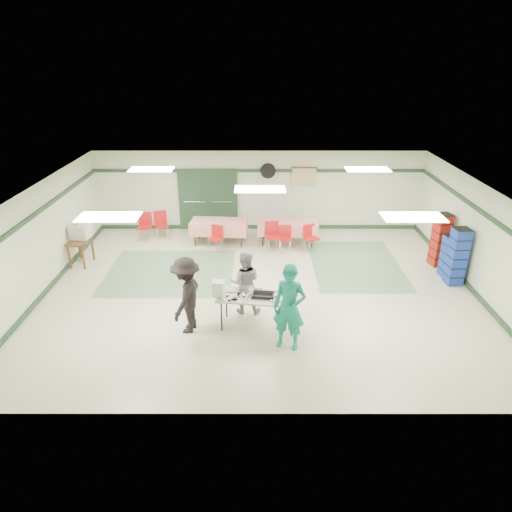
{
  "coord_description": "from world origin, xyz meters",
  "views": [
    {
      "loc": [
        -0.09,
        -10.51,
        5.65
      ],
      "look_at": [
        -0.1,
        -0.3,
        1.08
      ],
      "focal_mm": 32.0,
      "sensor_mm": 36.0,
      "label": 1
    }
  ],
  "objects_px": {
    "volunteer_dark": "(186,295)",
    "chair_c": "(310,235)",
    "crate_stack_blue_b": "(449,256)",
    "crate_stack_red": "(440,240)",
    "chair_loose_a": "(161,222)",
    "chair_b": "(272,233)",
    "volunteer_teal": "(289,308)",
    "dining_table_b": "(219,226)",
    "chair_a": "(285,236)",
    "broom": "(80,240)",
    "chair_d": "(216,235)",
    "printer_table": "(80,244)",
    "chair_loose_b": "(145,224)",
    "volunteer_grey": "(245,282)",
    "crate_stack_blue_a": "(457,257)",
    "office_printer": "(80,231)",
    "serving_table": "(258,298)",
    "dining_table_a": "(288,226)"
  },
  "relations": [
    {
      "from": "volunteer_dark",
      "to": "chair_c",
      "type": "relative_size",
      "value": 2.1
    },
    {
      "from": "crate_stack_blue_b",
      "to": "crate_stack_red",
      "type": "bearing_deg",
      "value": 90.0
    },
    {
      "from": "chair_c",
      "to": "crate_stack_red",
      "type": "height_order",
      "value": "crate_stack_red"
    },
    {
      "from": "chair_loose_a",
      "to": "chair_b",
      "type": "bearing_deg",
      "value": -34.42
    },
    {
      "from": "crate_stack_blue_b",
      "to": "volunteer_teal",
      "type": "bearing_deg",
      "value": -144.01
    },
    {
      "from": "volunteer_dark",
      "to": "dining_table_b",
      "type": "distance_m",
      "value": 5.07
    },
    {
      "from": "chair_a",
      "to": "broom",
      "type": "relative_size",
      "value": 0.65
    },
    {
      "from": "chair_loose_a",
      "to": "crate_stack_blue_b",
      "type": "height_order",
      "value": "crate_stack_blue_b"
    },
    {
      "from": "chair_b",
      "to": "chair_loose_a",
      "type": "relative_size",
      "value": 1.01
    },
    {
      "from": "chair_c",
      "to": "chair_d",
      "type": "distance_m",
      "value": 2.9
    },
    {
      "from": "chair_b",
      "to": "printer_table",
      "type": "xyz_separation_m",
      "value": [
        -5.55,
        -1.04,
        0.06
      ]
    },
    {
      "from": "chair_loose_b",
      "to": "crate_stack_blue_b",
      "type": "height_order",
      "value": "crate_stack_blue_b"
    },
    {
      "from": "chair_loose_b",
      "to": "chair_b",
      "type": "bearing_deg",
      "value": -12.38
    },
    {
      "from": "volunteer_grey",
      "to": "broom",
      "type": "xyz_separation_m",
      "value": [
        -4.87,
        2.9,
        -0.13
      ]
    },
    {
      "from": "dining_table_b",
      "to": "broom",
      "type": "height_order",
      "value": "broom"
    },
    {
      "from": "chair_loose_b",
      "to": "crate_stack_blue_a",
      "type": "bearing_deg",
      "value": -20.0
    },
    {
      "from": "volunteer_grey",
      "to": "office_printer",
      "type": "relative_size",
      "value": 3.05
    },
    {
      "from": "serving_table",
      "to": "volunteer_dark",
      "type": "bearing_deg",
      "value": -166.67
    },
    {
      "from": "chair_b",
      "to": "chair_a",
      "type": "bearing_deg",
      "value": -13.03
    },
    {
      "from": "office_printer",
      "to": "serving_table",
      "type": "bearing_deg",
      "value": -26.34
    },
    {
      "from": "volunteer_grey",
      "to": "volunteer_dark",
      "type": "height_order",
      "value": "volunteer_dark"
    },
    {
      "from": "crate_stack_red",
      "to": "chair_loose_b",
      "type": "bearing_deg",
      "value": 167.78
    },
    {
      "from": "chair_loose_a",
      "to": "volunteer_dark",
      "type": "bearing_deg",
      "value": -91.88
    },
    {
      "from": "chair_a",
      "to": "chair_d",
      "type": "relative_size",
      "value": 0.99
    },
    {
      "from": "volunteer_grey",
      "to": "chair_d",
      "type": "relative_size",
      "value": 1.91
    },
    {
      "from": "crate_stack_red",
      "to": "crate_stack_blue_b",
      "type": "distance_m",
      "value": 0.75
    },
    {
      "from": "volunteer_dark",
      "to": "chair_loose_a",
      "type": "bearing_deg",
      "value": -151.19
    },
    {
      "from": "volunteer_teal",
      "to": "dining_table_a",
      "type": "xyz_separation_m",
      "value": [
        0.35,
        5.67,
        -0.36
      ]
    },
    {
      "from": "serving_table",
      "to": "broom",
      "type": "distance_m",
      "value": 6.28
    },
    {
      "from": "chair_a",
      "to": "office_printer",
      "type": "xyz_separation_m",
      "value": [
        -5.95,
        -0.84,
        0.46
      ]
    },
    {
      "from": "chair_a",
      "to": "chair_d",
      "type": "height_order",
      "value": "chair_d"
    },
    {
      "from": "chair_c",
      "to": "crate_stack_blue_b",
      "type": "xyz_separation_m",
      "value": [
        3.58,
        -1.77,
        0.08
      ]
    },
    {
      "from": "chair_c",
      "to": "broom",
      "type": "xyz_separation_m",
      "value": [
        -6.8,
        -0.77,
        0.13
      ]
    },
    {
      "from": "serving_table",
      "to": "crate_stack_blue_a",
      "type": "relative_size",
      "value": 1.19
    },
    {
      "from": "crate_stack_red",
      "to": "chair_a",
      "type": "bearing_deg",
      "value": 166.36
    },
    {
      "from": "crate_stack_blue_b",
      "to": "dining_table_b",
      "type": "bearing_deg",
      "value": 159.9
    },
    {
      "from": "chair_loose_b",
      "to": "crate_stack_red",
      "type": "relative_size",
      "value": 0.59
    },
    {
      "from": "chair_loose_a",
      "to": "office_printer",
      "type": "height_order",
      "value": "office_printer"
    },
    {
      "from": "dining_table_a",
      "to": "crate_stack_blue_a",
      "type": "relative_size",
      "value": 1.23
    },
    {
      "from": "chair_c",
      "to": "printer_table",
      "type": "height_order",
      "value": "chair_c"
    },
    {
      "from": "chair_d",
      "to": "crate_stack_red",
      "type": "distance_m",
      "value": 6.56
    },
    {
      "from": "chair_a",
      "to": "chair_d",
      "type": "distance_m",
      "value": 2.13
    },
    {
      "from": "dining_table_a",
      "to": "broom",
      "type": "xyz_separation_m",
      "value": [
        -6.15,
        -1.35,
        0.07
      ]
    },
    {
      "from": "volunteer_grey",
      "to": "chair_a",
      "type": "height_order",
      "value": "volunteer_grey"
    },
    {
      "from": "volunteer_dark",
      "to": "chair_b",
      "type": "relative_size",
      "value": 1.91
    },
    {
      "from": "office_printer",
      "to": "dining_table_a",
      "type": "bearing_deg",
      "value": 21.02
    },
    {
      "from": "broom",
      "to": "volunteer_grey",
      "type": "bearing_deg",
      "value": -24.81
    },
    {
      "from": "chair_loose_a",
      "to": "broom",
      "type": "relative_size",
      "value": 0.74
    },
    {
      "from": "dining_table_b",
      "to": "crate_stack_red",
      "type": "relative_size",
      "value": 1.18
    },
    {
      "from": "chair_c",
      "to": "chair_d",
      "type": "xyz_separation_m",
      "value": [
        -2.9,
        -0.0,
        -0.01
      ]
    }
  ]
}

